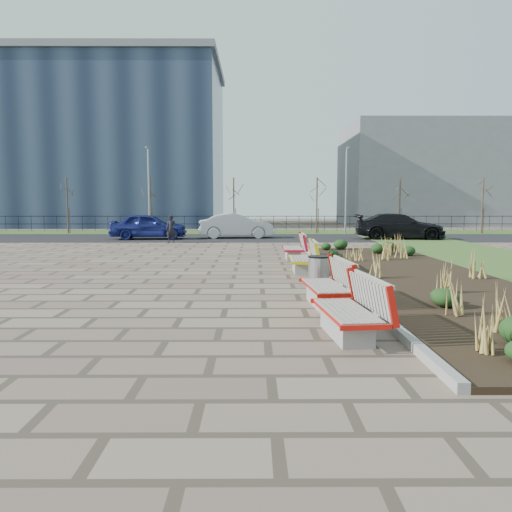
{
  "coord_description": "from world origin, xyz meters",
  "views": [
    {
      "loc": [
        1.44,
        -9.65,
        2.26
      ],
      "look_at": [
        1.5,
        3.0,
        0.9
      ],
      "focal_mm": 35.0,
      "sensor_mm": 36.0,
      "label": 1
    }
  ],
  "objects_px": {
    "bench_b": "(325,283)",
    "litter_bin": "(319,273)",
    "car_silver": "(236,226)",
    "car_blue": "(149,226)",
    "pedestrian": "(171,229)",
    "bench_a": "(346,308)",
    "car_black": "(400,226)",
    "lamp_west": "(149,191)",
    "lamp_east": "(346,191)",
    "bench_c": "(302,257)",
    "bench_d": "(293,247)"
  },
  "relations": [
    {
      "from": "bench_d",
      "to": "lamp_west",
      "type": "relative_size",
      "value": 0.35
    },
    {
      "from": "bench_d",
      "to": "car_black",
      "type": "distance_m",
      "value": 13.02
    },
    {
      "from": "lamp_east",
      "to": "pedestrian",
      "type": "bearing_deg",
      "value": -145.26
    },
    {
      "from": "bench_b",
      "to": "pedestrian",
      "type": "xyz_separation_m",
      "value": [
        -6.18,
        17.13,
        0.27
      ]
    },
    {
      "from": "bench_b",
      "to": "car_silver",
      "type": "bearing_deg",
      "value": 92.44
    },
    {
      "from": "bench_b",
      "to": "litter_bin",
      "type": "height_order",
      "value": "bench_b"
    },
    {
      "from": "bench_a",
      "to": "litter_bin",
      "type": "height_order",
      "value": "bench_a"
    },
    {
      "from": "bench_a",
      "to": "car_black",
      "type": "xyz_separation_m",
      "value": [
        7.39,
        22.27,
        0.3
      ]
    },
    {
      "from": "bench_b",
      "to": "car_blue",
      "type": "bearing_deg",
      "value": 107.14
    },
    {
      "from": "bench_a",
      "to": "lamp_east",
      "type": "relative_size",
      "value": 0.35
    },
    {
      "from": "bench_a",
      "to": "car_black",
      "type": "height_order",
      "value": "car_black"
    },
    {
      "from": "bench_c",
      "to": "litter_bin",
      "type": "distance_m",
      "value": 3.19
    },
    {
      "from": "bench_d",
      "to": "litter_bin",
      "type": "height_order",
      "value": "bench_d"
    },
    {
      "from": "bench_b",
      "to": "car_silver",
      "type": "relative_size",
      "value": 0.45
    },
    {
      "from": "lamp_west",
      "to": "car_black",
      "type": "bearing_deg",
      "value": -17.42
    },
    {
      "from": "pedestrian",
      "to": "litter_bin",
      "type": "bearing_deg",
      "value": -70.36
    },
    {
      "from": "bench_a",
      "to": "car_silver",
      "type": "distance_m",
      "value": 23.48
    },
    {
      "from": "pedestrian",
      "to": "car_blue",
      "type": "height_order",
      "value": "car_blue"
    },
    {
      "from": "car_black",
      "to": "lamp_west",
      "type": "distance_m",
      "value": 17.32
    },
    {
      "from": "pedestrian",
      "to": "car_silver",
      "type": "xyz_separation_m",
      "value": [
        3.52,
        3.66,
        0.02
      ]
    },
    {
      "from": "bench_c",
      "to": "pedestrian",
      "type": "xyz_separation_m",
      "value": [
        -6.18,
        11.85,
        0.27
      ]
    },
    {
      "from": "bench_b",
      "to": "car_black",
      "type": "relative_size",
      "value": 0.39
    },
    {
      "from": "bench_d",
      "to": "lamp_east",
      "type": "xyz_separation_m",
      "value": [
        5.0,
        15.85,
        2.54
      ]
    },
    {
      "from": "car_blue",
      "to": "bench_b",
      "type": "bearing_deg",
      "value": -162.51
    },
    {
      "from": "bench_a",
      "to": "bench_d",
      "type": "xyz_separation_m",
      "value": [
        0.0,
        11.56,
        0.0
      ]
    },
    {
      "from": "bench_d",
      "to": "pedestrian",
      "type": "distance_m",
      "value": 10.19
    },
    {
      "from": "pedestrian",
      "to": "car_blue",
      "type": "xyz_separation_m",
      "value": [
        -1.82,
        2.69,
        0.03
      ]
    },
    {
      "from": "bench_a",
      "to": "bench_d",
      "type": "distance_m",
      "value": 11.56
    },
    {
      "from": "bench_a",
      "to": "lamp_east",
      "type": "xyz_separation_m",
      "value": [
        5.0,
        27.42,
        2.54
      ]
    },
    {
      "from": "car_silver",
      "to": "car_blue",
      "type": "bearing_deg",
      "value": 95.33
    },
    {
      "from": "car_black",
      "to": "lamp_west",
      "type": "height_order",
      "value": "lamp_west"
    },
    {
      "from": "bench_b",
      "to": "bench_c",
      "type": "bearing_deg",
      "value": 85.14
    },
    {
      "from": "litter_bin",
      "to": "car_black",
      "type": "xyz_separation_m",
      "value": [
        7.25,
        17.64,
        0.37
      ]
    },
    {
      "from": "bench_d",
      "to": "pedestrian",
      "type": "height_order",
      "value": "pedestrian"
    },
    {
      "from": "car_blue",
      "to": "lamp_west",
      "type": "distance_m",
      "value": 5.62
    },
    {
      "from": "car_blue",
      "to": "car_silver",
      "type": "xyz_separation_m",
      "value": [
        5.34,
        0.97,
        -0.01
      ]
    },
    {
      "from": "litter_bin",
      "to": "car_silver",
      "type": "distance_m",
      "value": 18.91
    },
    {
      "from": "car_silver",
      "to": "lamp_east",
      "type": "height_order",
      "value": "lamp_east"
    },
    {
      "from": "litter_bin",
      "to": "car_blue",
      "type": "height_order",
      "value": "car_blue"
    },
    {
      "from": "bench_b",
      "to": "litter_bin",
      "type": "distance_m",
      "value": 2.1
    },
    {
      "from": "bench_d",
      "to": "car_silver",
      "type": "xyz_separation_m",
      "value": [
        -2.66,
        11.76,
        0.29
      ]
    },
    {
      "from": "bench_a",
      "to": "bench_c",
      "type": "bearing_deg",
      "value": 84.47
    },
    {
      "from": "bench_d",
      "to": "car_silver",
      "type": "height_order",
      "value": "car_silver"
    },
    {
      "from": "lamp_west",
      "to": "bench_d",
      "type": "bearing_deg",
      "value": -60.42
    },
    {
      "from": "bench_a",
      "to": "car_blue",
      "type": "height_order",
      "value": "car_blue"
    },
    {
      "from": "bench_c",
      "to": "pedestrian",
      "type": "bearing_deg",
      "value": 118.82
    },
    {
      "from": "litter_bin",
      "to": "lamp_west",
      "type": "height_order",
      "value": "lamp_west"
    },
    {
      "from": "pedestrian",
      "to": "car_black",
      "type": "distance_m",
      "value": 13.82
    },
    {
      "from": "bench_a",
      "to": "bench_b",
      "type": "relative_size",
      "value": 1.0
    },
    {
      "from": "car_black",
      "to": "bench_b",
      "type": "bearing_deg",
      "value": 165.24
    }
  ]
}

